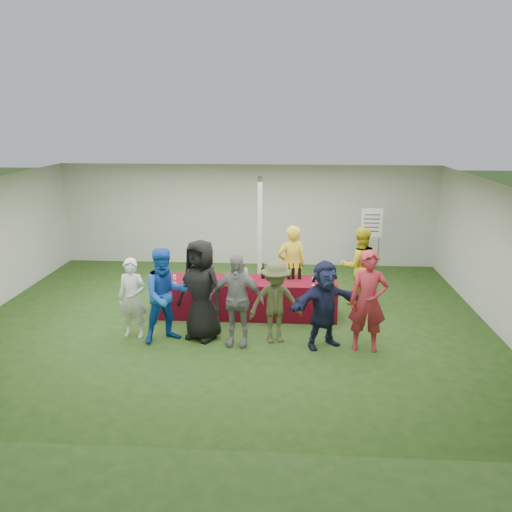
# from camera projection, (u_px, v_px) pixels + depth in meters

# --- Properties ---
(ground) EXTENTS (60.00, 60.00, 0.00)m
(ground) POSITION_uv_depth(u_px,v_px,m) (231.00, 320.00, 9.88)
(ground) COLOR #284719
(ground) RESTS_ON ground
(tent) EXTENTS (10.00, 10.00, 10.00)m
(tent) POSITION_uv_depth(u_px,v_px,m) (260.00, 240.00, 10.64)
(tent) COLOR white
(tent) RESTS_ON ground
(serving_table) EXTENTS (3.60, 0.80, 0.75)m
(serving_table) POSITION_uv_depth(u_px,v_px,m) (246.00, 298.00, 10.04)
(serving_table) COLOR maroon
(serving_table) RESTS_ON ground
(wine_bottles) EXTENTS (0.81, 0.12, 0.32)m
(wine_bottles) POSITION_uv_depth(u_px,v_px,m) (281.00, 273.00, 10.00)
(wine_bottles) COLOR black
(wine_bottles) RESTS_ON serving_table
(wine_glasses) EXTENTS (2.76, 0.12, 0.16)m
(wine_glasses) POSITION_uv_depth(u_px,v_px,m) (219.00, 278.00, 9.70)
(wine_glasses) COLOR silver
(wine_glasses) RESTS_ON serving_table
(water_bottle) EXTENTS (0.07, 0.07, 0.23)m
(water_bottle) POSITION_uv_depth(u_px,v_px,m) (246.00, 274.00, 9.99)
(water_bottle) COLOR silver
(water_bottle) RESTS_ON serving_table
(bar_towel) EXTENTS (0.25, 0.18, 0.03)m
(bar_towel) POSITION_uv_depth(u_px,v_px,m) (320.00, 280.00, 9.89)
(bar_towel) COLOR white
(bar_towel) RESTS_ON serving_table
(dump_bucket) EXTENTS (0.24, 0.24, 0.18)m
(dump_bucket) POSITION_uv_depth(u_px,v_px,m) (327.00, 281.00, 9.61)
(dump_bucket) COLOR slate
(dump_bucket) RESTS_ON serving_table
(wine_list_sign) EXTENTS (0.50, 0.03, 1.80)m
(wine_list_sign) POSITION_uv_depth(u_px,v_px,m) (371.00, 228.00, 11.92)
(wine_list_sign) COLOR slate
(wine_list_sign) RESTS_ON ground
(staff_pourer) EXTENTS (0.74, 0.60, 1.74)m
(staff_pourer) POSITION_uv_depth(u_px,v_px,m) (291.00, 266.00, 10.44)
(staff_pourer) COLOR yellow
(staff_pourer) RESTS_ON ground
(staff_back) EXTENTS (0.90, 0.75, 1.68)m
(staff_back) POSITION_uv_depth(u_px,v_px,m) (359.00, 266.00, 10.53)
(staff_back) COLOR gold
(staff_back) RESTS_ON ground
(customer_0) EXTENTS (0.58, 0.41, 1.47)m
(customer_0) POSITION_uv_depth(u_px,v_px,m) (132.00, 298.00, 8.98)
(customer_0) COLOR white
(customer_0) RESTS_ON ground
(customer_1) EXTENTS (1.05, 0.98, 1.71)m
(customer_1) POSITION_uv_depth(u_px,v_px,m) (166.00, 295.00, 8.78)
(customer_1) COLOR blue
(customer_1) RESTS_ON ground
(customer_2) EXTENTS (1.06, 0.91, 1.84)m
(customer_2) POSITION_uv_depth(u_px,v_px,m) (201.00, 290.00, 8.86)
(customer_2) COLOR black
(customer_2) RESTS_ON ground
(customer_3) EXTENTS (1.01, 0.52, 1.66)m
(customer_3) POSITION_uv_depth(u_px,v_px,m) (236.00, 300.00, 8.63)
(customer_3) COLOR gray
(customer_3) RESTS_ON ground
(customer_4) EXTENTS (1.07, 0.79, 1.49)m
(customer_4) POSITION_uv_depth(u_px,v_px,m) (276.00, 302.00, 8.76)
(customer_4) COLOR #4A4E2B
(customer_4) RESTS_ON ground
(customer_5) EXTENTS (1.49, 1.06, 1.55)m
(customer_5) POSITION_uv_depth(u_px,v_px,m) (324.00, 304.00, 8.58)
(customer_5) COLOR #191E3E
(customer_5) RESTS_ON ground
(customer_6) EXTENTS (0.67, 0.47, 1.76)m
(customer_6) POSITION_uv_depth(u_px,v_px,m) (368.00, 301.00, 8.42)
(customer_6) COLOR maroon
(customer_6) RESTS_ON ground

